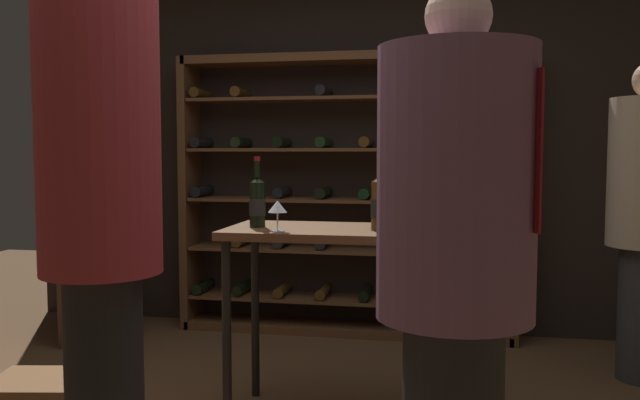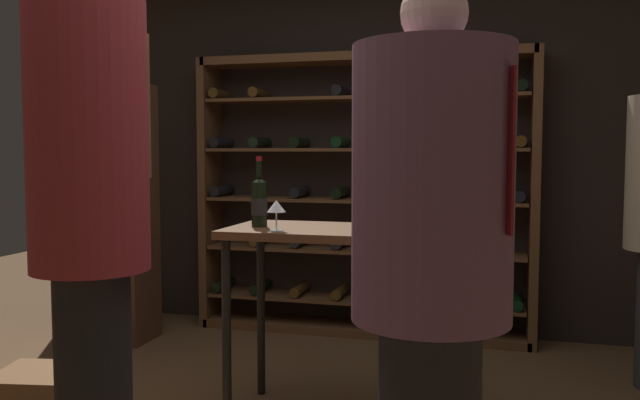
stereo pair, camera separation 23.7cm
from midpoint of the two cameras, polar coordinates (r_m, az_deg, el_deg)
back_wall at (r=5.00m, az=5.78°, el=4.70°), size 5.11×0.10×2.75m
wine_rack at (r=4.81m, az=5.00°, el=0.30°), size 2.44×0.32×2.03m
tasting_table at (r=3.24m, az=4.30°, el=-4.61°), size 1.15×0.57×0.96m
person_guest_khaki at (r=2.14m, az=12.68°, el=-4.30°), size 0.50×0.50×1.86m
person_guest_plum_blouse at (r=2.50m, az=-16.67°, el=0.02°), size 0.43×0.43×2.08m
display_cabinet at (r=4.82m, az=-15.54°, el=-1.12°), size 0.44×0.36×1.80m
wine_bottle_amber_reserve at (r=3.35m, az=11.01°, el=-0.21°), size 0.08×0.08×0.34m
wine_bottle_red_label at (r=3.29m, az=-3.19°, el=-0.13°), size 0.08×0.08×0.35m
wine_bottle_green_slim at (r=3.13m, az=7.27°, el=-0.28°), size 0.08×0.08×0.36m
wine_glass_stemmed_center at (r=3.10m, az=-1.59°, el=-0.67°), size 0.09×0.09×0.15m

